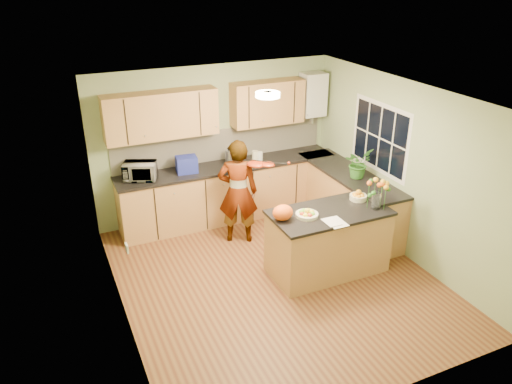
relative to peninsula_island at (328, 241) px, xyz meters
name	(u,v)px	position (x,y,z in m)	size (l,w,h in m)	color
floor	(275,278)	(-0.74, 0.10, -0.46)	(4.50, 4.50, 0.00)	#582C19
ceiling	(279,97)	(-0.74, 0.10, 2.04)	(4.00, 4.50, 0.02)	silver
wall_back	(216,142)	(-0.74, 2.35, 0.79)	(4.00, 0.02, 2.50)	gray
wall_front	(391,293)	(-0.74, -2.15, 0.79)	(4.00, 0.02, 2.50)	gray
wall_left	(115,227)	(-2.74, 0.10, 0.79)	(0.02, 4.50, 2.50)	gray
wall_right	(404,170)	(1.26, 0.10, 0.79)	(0.02, 4.50, 2.50)	gray
back_counter	(229,191)	(-0.64, 2.05, 0.01)	(3.64, 0.62, 0.94)	#AA7D44
right_counter	(348,200)	(0.96, 0.95, 0.01)	(0.62, 2.24, 0.94)	#AA7D44
splashback	(222,144)	(-0.64, 2.33, 0.74)	(3.60, 0.02, 0.52)	beige
upper_cabinets	(207,110)	(-0.92, 2.18, 1.39)	(3.20, 0.34, 0.70)	#AA7D44
boiler	(313,95)	(0.96, 2.19, 1.44)	(0.40, 0.30, 0.86)	silver
window_right	(380,138)	(1.25, 0.70, 1.09)	(0.01, 1.30, 1.05)	silver
light_switch	(127,248)	(-2.72, -0.50, 0.84)	(0.02, 0.09, 0.09)	silver
ceiling_lamp	(268,95)	(-0.74, 0.40, 2.00)	(0.30, 0.30, 0.07)	#FFEABF
peninsula_island	(328,241)	(0.00, 0.00, 0.00)	(1.59, 0.82, 0.91)	#AA7D44
fruit_dish	(307,213)	(-0.35, 0.00, 0.50)	(0.30, 0.30, 0.10)	beige
orange_bowl	(358,196)	(0.55, 0.15, 0.51)	(0.24, 0.24, 0.14)	beige
flower_vase	(378,185)	(0.60, -0.18, 0.80)	(0.28, 0.28, 0.52)	silver
orange_bag	(283,213)	(-0.68, 0.05, 0.56)	(0.27, 0.23, 0.20)	#E55212
papers	(336,222)	(-0.10, -0.30, 0.46)	(0.22, 0.30, 0.01)	silver
violinist	(238,192)	(-0.79, 1.28, 0.35)	(0.59, 0.39, 1.62)	tan
violin	(256,164)	(-0.59, 1.06, 0.84)	(0.64, 0.25, 0.13)	#591C05
microwave	(140,171)	(-2.06, 2.04, 0.61)	(0.48, 0.32, 0.26)	silver
blue_box	(187,164)	(-1.34, 2.03, 0.61)	(0.32, 0.23, 0.25)	navy
kettle	(230,156)	(-0.59, 2.08, 0.61)	(0.17, 0.17, 0.32)	#ADADB1
jar_cream	(255,156)	(-0.17, 2.05, 0.56)	(0.11, 0.11, 0.17)	beige
jar_white	(260,156)	(-0.10, 2.01, 0.56)	(0.10, 0.10, 0.15)	silver
potted_plant	(358,163)	(0.96, 0.78, 0.71)	(0.40, 0.35, 0.45)	#2E6A23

